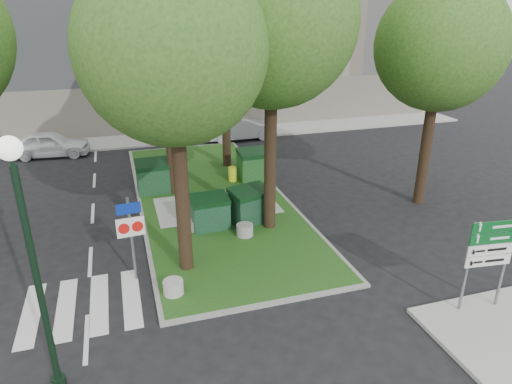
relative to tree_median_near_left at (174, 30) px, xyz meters
name	(u,v)px	position (x,y,z in m)	size (l,w,h in m)	color
ground	(254,307)	(1.41, -2.56, -7.32)	(120.00, 120.00, 0.00)	black
median_island	(212,198)	(1.91, 5.44, -7.26)	(6.00, 16.00, 0.12)	#214914
median_kerb	(212,198)	(1.91, 5.44, -7.27)	(6.30, 16.30, 0.10)	gray
building_sidewalk	(170,138)	(1.41, 15.94, -7.26)	(42.00, 3.00, 0.12)	#999993
zebra_crossing	(115,300)	(-2.34, -1.06, -7.31)	(5.00, 3.00, 0.01)	silver
apartment_building	(148,5)	(1.41, 23.44, 0.68)	(41.00, 12.00, 16.00)	#BFB68F
tree_median_near_left	(174,30)	(0.00, 0.00, 0.00)	(5.20, 5.20, 10.53)	black
tree_median_near_right	(274,3)	(3.50, 2.00, 0.67)	(5.60, 5.60, 11.46)	black
tree_median_mid	(165,31)	(0.50, 6.50, -0.34)	(4.80, 4.80, 9.99)	black
tree_street_right	(444,32)	(10.50, 2.50, -0.33)	(5.00, 5.00, 10.06)	black
dumpster_a	(155,177)	(-0.37, 6.80, -6.48)	(1.63, 1.16, 1.49)	#0F3A1B
dumpster_b	(210,212)	(1.23, 2.49, -6.57)	(1.45, 1.04, 1.31)	#103820
dumpster_c	(250,205)	(2.83, 2.56, -6.52)	(1.74, 1.42, 1.40)	#0F331E
dumpster_d	(255,165)	(4.41, 7.03, -6.48)	(1.64, 1.17, 1.50)	#164818
bollard_left	(173,287)	(-0.69, -1.40, -6.99)	(0.59, 0.59, 0.42)	#A9A9A4
bollard_right	(245,230)	(2.30, 1.48, -6.98)	(0.61, 0.61, 0.43)	gray
bollard_mid	(197,225)	(0.70, 2.44, -7.00)	(0.56, 0.56, 0.40)	#A4A49F
litter_bin	(232,174)	(3.29, 7.08, -6.85)	(0.39, 0.39, 0.69)	#D8ED1B
street_lamp	(29,242)	(-3.62, -3.99, -3.69)	(0.46, 0.46, 5.77)	black
traffic_sign_pole	(131,228)	(-1.68, -0.10, -5.55)	(0.83, 0.12, 2.76)	slate
directional_sign	(489,251)	(7.33, -4.56, -5.43)	(1.32, 0.22, 2.66)	slate
car_white	(49,144)	(-5.47, 14.23, -6.59)	(1.72, 4.27, 1.45)	white
car_silver	(240,128)	(5.72, 14.44, -6.57)	(1.57, 4.51, 1.49)	#AFB3B7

